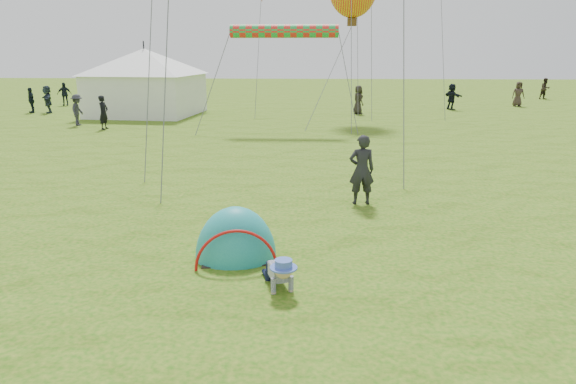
# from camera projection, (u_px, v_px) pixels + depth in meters

# --- Properties ---
(ground) EXTENTS (140.00, 140.00, 0.00)m
(ground) POSITION_uv_depth(u_px,v_px,m) (324.00, 276.00, 9.07)
(ground) COLOR #185B0A
(crawling_toddler) EXTENTS (0.81, 0.96, 0.63)m
(crawling_toddler) POSITION_uv_depth(u_px,v_px,m) (280.00, 271.00, 8.52)
(crawling_toddler) COLOR black
(crawling_toddler) RESTS_ON ground
(popup_tent) EXTENTS (1.75, 1.52, 2.01)m
(popup_tent) POSITION_uv_depth(u_px,v_px,m) (236.00, 257.00, 9.94)
(popup_tent) COLOR teal
(popup_tent) RESTS_ON ground
(standing_adult) EXTENTS (0.71, 0.51, 1.82)m
(standing_adult) POSITION_uv_depth(u_px,v_px,m) (362.00, 170.00, 13.19)
(standing_adult) COLOR black
(standing_adult) RESTS_ON ground
(event_marquee) EXTENTS (6.85, 6.85, 4.35)m
(event_marquee) POSITION_uv_depth(u_px,v_px,m) (146.00, 80.00, 32.05)
(event_marquee) COLOR white
(event_marquee) RESTS_ON ground
(crowd_person_2) EXTENTS (0.94, 0.97, 1.62)m
(crowd_person_2) POSITION_uv_depth(u_px,v_px,m) (31.00, 100.00, 33.34)
(crowd_person_2) COLOR black
(crowd_person_2) RESTS_ON ground
(crowd_person_3) EXTENTS (0.71, 1.13, 1.67)m
(crowd_person_3) POSITION_uv_depth(u_px,v_px,m) (78.00, 110.00, 27.53)
(crowd_person_3) COLOR #2E2E37
(crowd_person_3) RESTS_ON ground
(crowd_person_4) EXTENTS (0.90, 1.04, 1.79)m
(crowd_person_4) POSITION_uv_depth(u_px,v_px,m) (358.00, 100.00, 32.70)
(crowd_person_4) COLOR black
(crowd_person_4) RESTS_ON ground
(crowd_person_5) EXTENTS (1.17, 1.70, 1.77)m
(crowd_person_5) POSITION_uv_depth(u_px,v_px,m) (452.00, 97.00, 35.23)
(crowd_person_5) COLOR black
(crowd_person_5) RESTS_ON ground
(crowd_person_6) EXTENTS (0.50, 0.68, 1.71)m
(crowd_person_6) POSITION_uv_depth(u_px,v_px,m) (104.00, 112.00, 26.20)
(crowd_person_6) COLOR black
(crowd_person_6) RESTS_ON ground
(crowd_person_7) EXTENTS (0.99, 0.86, 1.75)m
(crowd_person_7) POSITION_uv_depth(u_px,v_px,m) (545.00, 89.00, 43.02)
(crowd_person_7) COLOR #2B221C
(crowd_person_7) RESTS_ON ground
(crowd_person_8) EXTENTS (1.07, 0.72, 1.69)m
(crowd_person_8) POSITION_uv_depth(u_px,v_px,m) (64.00, 94.00, 37.86)
(crowd_person_8) COLOR black
(crowd_person_8) RESTS_ON ground
(crowd_person_9) EXTENTS (1.24, 0.97, 1.69)m
(crowd_person_9) POSITION_uv_depth(u_px,v_px,m) (156.00, 87.00, 46.13)
(crowd_person_9) COLOR #292C35
(crowd_person_9) RESTS_ON ground
(crowd_person_10) EXTENTS (0.89, 0.60, 1.78)m
(crowd_person_10) POSITION_uv_depth(u_px,v_px,m) (518.00, 94.00, 37.29)
(crowd_person_10) COLOR #372A24
(crowd_person_10) RESTS_ON ground
(crowd_person_11) EXTENTS (1.33, 1.65, 1.76)m
(crowd_person_11) POSITION_uv_depth(u_px,v_px,m) (48.00, 99.00, 33.19)
(crowd_person_11) COLOR #202A36
(crowd_person_11) RESTS_ON ground
(rainbow_tube_kite) EXTENTS (5.26, 0.64, 0.64)m
(rainbow_tube_kite) POSITION_uv_depth(u_px,v_px,m) (284.00, 31.00, 24.90)
(rainbow_tube_kite) COLOR red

